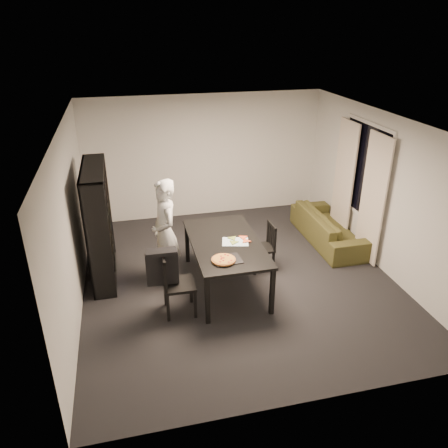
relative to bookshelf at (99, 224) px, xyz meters
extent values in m
cube|color=black|center=(2.16, -0.60, -0.95)|extent=(5.00, 5.50, 0.01)
cube|color=white|center=(2.16, -0.60, 1.65)|extent=(5.00, 5.50, 0.01)
cube|color=silver|center=(2.16, 2.15, 0.35)|extent=(5.00, 0.01, 2.60)
cube|color=silver|center=(2.16, -3.35, 0.35)|extent=(5.00, 0.01, 2.60)
cube|color=silver|center=(-0.34, -0.60, 0.35)|extent=(0.01, 5.50, 2.60)
cube|color=silver|center=(4.66, -0.60, 0.35)|extent=(0.01, 5.50, 2.60)
cube|color=black|center=(4.64, 0.00, 0.55)|extent=(0.02, 1.40, 1.60)
cube|color=white|center=(4.64, 0.00, 0.55)|extent=(0.03, 1.52, 1.72)
cube|color=beige|center=(4.56, -0.52, 0.20)|extent=(0.03, 0.70, 2.25)
cube|color=beige|center=(4.56, 0.52, 0.20)|extent=(0.03, 0.70, 2.25)
cube|color=black|center=(0.00, 0.00, 0.00)|extent=(0.35, 1.50, 1.90)
cube|color=black|center=(1.90, -0.78, -0.18)|extent=(1.06, 1.91, 0.04)
cube|color=black|center=(1.43, -1.68, -0.57)|extent=(0.06, 0.06, 0.75)
cube|color=black|center=(2.38, -1.68, -0.57)|extent=(0.06, 0.06, 0.75)
cube|color=black|center=(1.43, 0.12, -0.57)|extent=(0.06, 0.06, 0.75)
cube|color=black|center=(2.38, 0.12, -0.57)|extent=(0.06, 0.06, 0.75)
cube|color=black|center=(1.09, -1.32, -0.49)|extent=(0.46, 0.46, 0.04)
cube|color=black|center=(0.88, -1.31, -0.22)|extent=(0.05, 0.45, 0.49)
cube|color=black|center=(0.88, -1.31, 0.00)|extent=(0.04, 0.43, 0.05)
cube|color=black|center=(1.28, -1.52, -0.73)|extent=(0.04, 0.04, 0.44)
cube|color=black|center=(1.28, -1.13, -0.73)|extent=(0.04, 0.04, 0.44)
cube|color=black|center=(0.89, -1.51, -0.73)|extent=(0.04, 0.04, 0.44)
cube|color=black|center=(0.90, -1.12, -0.73)|extent=(0.04, 0.04, 0.44)
cube|color=black|center=(2.62, -0.42, -0.55)|extent=(0.40, 0.40, 0.04)
cube|color=black|center=(2.80, -0.42, -0.33)|extent=(0.05, 0.39, 0.41)
cube|color=black|center=(2.80, -0.42, -0.14)|extent=(0.04, 0.37, 0.05)
cube|color=black|center=(2.45, -0.26, -0.76)|extent=(0.04, 0.04, 0.38)
cube|color=black|center=(2.46, -0.59, -0.76)|extent=(0.04, 0.04, 0.38)
cube|color=black|center=(2.78, -0.25, -0.76)|extent=(0.04, 0.04, 0.38)
cube|color=black|center=(2.79, -0.58, -0.76)|extent=(0.04, 0.04, 0.38)
cube|color=black|center=(0.86, -1.31, -0.19)|extent=(0.46, 0.09, 0.49)
cube|color=black|center=(0.86, -1.31, 0.08)|extent=(0.43, 0.20, 0.05)
imported|color=silver|center=(1.01, -0.43, -0.07)|extent=(0.54, 0.71, 1.76)
cube|color=black|center=(1.79, -1.35, -0.15)|extent=(0.42, 0.34, 0.01)
cylinder|color=#A96531|center=(1.73, -1.37, -0.13)|extent=(0.35, 0.35, 0.02)
cylinder|color=gold|center=(1.73, -1.37, -0.12)|extent=(0.31, 0.31, 0.01)
cube|color=silver|center=(2.05, -0.84, -0.15)|extent=(0.46, 0.39, 0.01)
imported|color=#3A3917|center=(4.22, 0.27, -0.66)|extent=(0.79, 2.02, 0.59)
camera|label=1|loc=(0.48, -6.65, 2.99)|focal=35.00mm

